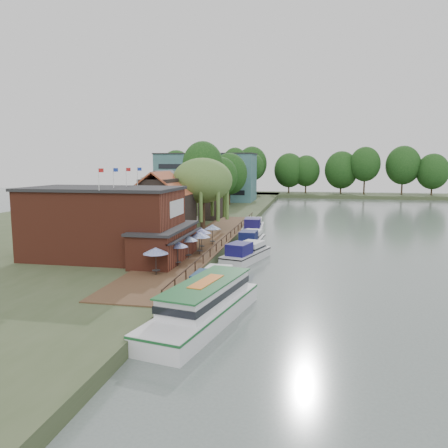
# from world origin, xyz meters

# --- Properties ---
(ground) EXTENTS (260.00, 260.00, 0.00)m
(ground) POSITION_xyz_m (0.00, 0.00, 0.00)
(ground) COLOR #54615D
(ground) RESTS_ON ground
(land_bank) EXTENTS (50.00, 140.00, 1.00)m
(land_bank) POSITION_xyz_m (-30.00, 35.00, 0.50)
(land_bank) COLOR #384728
(land_bank) RESTS_ON ground
(quay_deck) EXTENTS (6.00, 50.00, 0.10)m
(quay_deck) POSITION_xyz_m (-8.00, 10.00, 1.05)
(quay_deck) COLOR #47301E
(quay_deck) RESTS_ON land_bank
(quay_rail) EXTENTS (0.20, 49.00, 1.00)m
(quay_rail) POSITION_xyz_m (-5.30, 10.50, 1.50)
(quay_rail) COLOR black
(quay_rail) RESTS_ON land_bank
(pub) EXTENTS (20.00, 11.00, 7.30)m
(pub) POSITION_xyz_m (-14.00, -1.00, 4.65)
(pub) COLOR maroon
(pub) RESTS_ON land_bank
(hotel_block) EXTENTS (25.40, 12.40, 12.30)m
(hotel_block) POSITION_xyz_m (-22.00, 70.00, 7.15)
(hotel_block) COLOR #38666B
(hotel_block) RESTS_ON land_bank
(cottage_a) EXTENTS (8.60, 7.60, 8.50)m
(cottage_a) POSITION_xyz_m (-15.00, 14.00, 5.25)
(cottage_a) COLOR black
(cottage_a) RESTS_ON land_bank
(cottage_b) EXTENTS (9.60, 8.60, 8.50)m
(cottage_b) POSITION_xyz_m (-18.00, 24.00, 5.25)
(cottage_b) COLOR beige
(cottage_b) RESTS_ON land_bank
(cottage_c) EXTENTS (7.60, 7.60, 8.50)m
(cottage_c) POSITION_xyz_m (-14.00, 33.00, 5.25)
(cottage_c) COLOR black
(cottage_c) RESTS_ON land_bank
(willow) EXTENTS (8.60, 8.60, 10.43)m
(willow) POSITION_xyz_m (-10.50, 19.00, 6.21)
(willow) COLOR #476B2D
(willow) RESTS_ON land_bank
(umbrella_0) EXTENTS (2.30, 2.30, 2.38)m
(umbrella_0) POSITION_xyz_m (-8.30, -6.84, 2.29)
(umbrella_0) COLOR navy
(umbrella_0) RESTS_ON quay_deck
(umbrella_1) EXTENTS (2.04, 2.04, 2.38)m
(umbrella_1) POSITION_xyz_m (-7.39, -3.47, 2.29)
(umbrella_1) COLOR navy
(umbrella_1) RESTS_ON quay_deck
(umbrella_2) EXTENTS (2.02, 2.02, 2.38)m
(umbrella_2) POSITION_xyz_m (-7.31, -0.14, 2.29)
(umbrella_2) COLOR navy
(umbrella_2) RESTS_ON quay_deck
(umbrella_3) EXTENTS (2.32, 2.32, 2.38)m
(umbrella_3) POSITION_xyz_m (-6.71, 2.16, 2.29)
(umbrella_3) COLOR navy
(umbrella_3) RESTS_ON quay_deck
(umbrella_4) EXTENTS (2.16, 2.16, 2.38)m
(umbrella_4) POSITION_xyz_m (-7.12, 4.78, 2.29)
(umbrella_4) COLOR #1B2898
(umbrella_4) RESTS_ON quay_deck
(umbrella_5) EXTENTS (1.96, 1.96, 2.38)m
(umbrella_5) POSITION_xyz_m (-6.62, 8.06, 2.29)
(umbrella_5) COLOR navy
(umbrella_5) RESTS_ON quay_deck
(cruiser_0) EXTENTS (3.44, 9.29, 2.19)m
(cruiser_0) POSITION_xyz_m (-3.06, -7.89, 1.09)
(cruiser_0) COLOR white
(cruiser_0) RESTS_ON ground
(cruiser_1) EXTENTS (5.52, 9.84, 2.25)m
(cruiser_1) POSITION_xyz_m (-2.13, 4.79, 1.12)
(cruiser_1) COLOR silver
(cruiser_1) RESTS_ON ground
(cruiser_2) EXTENTS (3.40, 9.41, 2.23)m
(cruiser_2) POSITION_xyz_m (-2.74, 13.41, 1.11)
(cruiser_2) COLOR white
(cruiser_2) RESTS_ON ground
(cruiser_3) EXTENTS (3.97, 10.49, 2.51)m
(cruiser_3) POSITION_xyz_m (-3.80, 24.29, 1.26)
(cruiser_3) COLOR silver
(cruiser_3) RESTS_ON ground
(tour_boat) EXTENTS (6.15, 13.30, 2.80)m
(tour_boat) POSITION_xyz_m (-2.27, -14.59, 1.40)
(tour_boat) COLOR silver
(tour_boat) RESTS_ON ground
(swan) EXTENTS (0.44, 0.44, 0.44)m
(swan) POSITION_xyz_m (-4.50, -10.79, 0.22)
(swan) COLOR white
(swan) RESTS_ON ground
(bank_tree_0) EXTENTS (7.80, 7.80, 13.87)m
(bank_tree_0) POSITION_xyz_m (-15.69, 40.36, 7.94)
(bank_tree_0) COLOR #143811
(bank_tree_0) RESTS_ON land_bank
(bank_tree_1) EXTENTS (7.35, 7.35, 11.05)m
(bank_tree_1) POSITION_xyz_m (-14.41, 51.36, 6.53)
(bank_tree_1) COLOR #143811
(bank_tree_1) RESTS_ON land_bank
(bank_tree_2) EXTENTS (8.33, 8.33, 12.05)m
(bank_tree_2) POSITION_xyz_m (-13.74, 57.93, 7.03)
(bank_tree_2) COLOR #143811
(bank_tree_2) RESTS_ON land_bank
(bank_tree_3) EXTENTS (6.59, 6.59, 12.44)m
(bank_tree_3) POSITION_xyz_m (-11.28, 79.98, 7.22)
(bank_tree_3) COLOR #143811
(bank_tree_3) RESTS_ON land_bank
(bank_tree_4) EXTENTS (7.28, 7.28, 14.21)m
(bank_tree_4) POSITION_xyz_m (-16.82, 84.13, 8.10)
(bank_tree_4) COLOR #143811
(bank_tree_4) RESTS_ON land_bank
(bank_tree_5) EXTENTS (8.92, 8.92, 12.74)m
(bank_tree_5) POSITION_xyz_m (-16.55, 92.08, 7.37)
(bank_tree_5) COLOR #143811
(bank_tree_5) RESTS_ON land_bank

